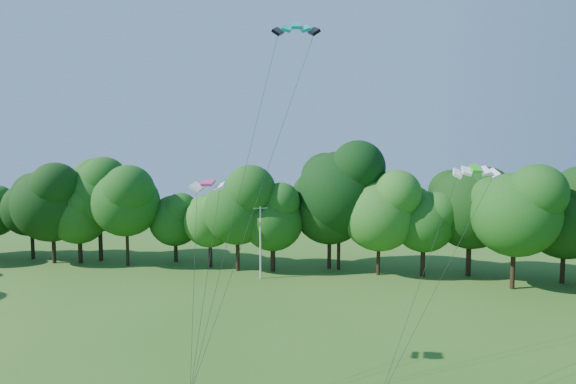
# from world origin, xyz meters

# --- Properties ---
(utility_pole) EXTENTS (1.46, 0.72, 7.83)m
(utility_pole) POSITION_xyz_m (-4.23, 32.23, 4.03)
(utility_pole) COLOR beige
(utility_pole) RESTS_ON ground
(kite_teal) EXTENTS (2.88, 1.63, 0.68)m
(kite_teal) POSITION_xyz_m (2.67, 13.56, 20.99)
(kite_teal) COLOR #05A399
(kite_teal) RESTS_ON ground
(kite_green) EXTENTS (2.67, 1.20, 0.57)m
(kite_green) POSITION_xyz_m (13.73, 16.00, 12.37)
(kite_green) COLOR green
(kite_green) RESTS_ON ground
(kite_pink) EXTENTS (2.07, 1.17, 0.36)m
(kite_pink) POSITION_xyz_m (-1.91, 10.50, 11.61)
(kite_pink) COLOR #CE3979
(kite_pink) RESTS_ON ground
(tree_back_west) EXTENTS (7.54, 7.54, 10.97)m
(tree_back_west) POSITION_xyz_m (-27.80, 35.13, 6.85)
(tree_back_west) COLOR #331C14
(tree_back_west) RESTS_ON ground
(tree_back_center) EXTENTS (10.96, 10.96, 15.94)m
(tree_back_center) POSITION_xyz_m (3.76, 37.66, 9.96)
(tree_back_center) COLOR black
(tree_back_center) RESTS_ON ground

